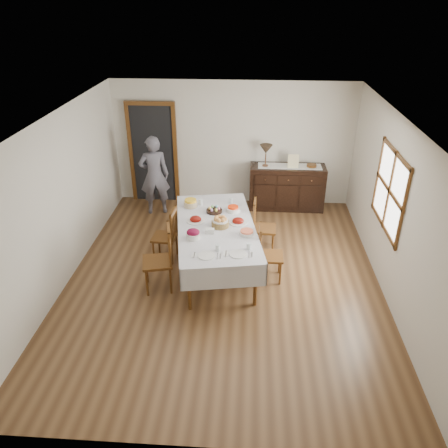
# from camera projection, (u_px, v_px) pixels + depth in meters

# --- Properties ---
(ground) EXTENTS (6.00, 6.00, 0.00)m
(ground) POSITION_uv_depth(u_px,v_px,m) (224.00, 278.00, 7.13)
(ground) COLOR brown
(room_shell) EXTENTS (5.02, 6.02, 2.65)m
(room_shell) POSITION_uv_depth(u_px,v_px,m) (216.00, 174.00, 6.73)
(room_shell) COLOR silver
(room_shell) RESTS_ON ground
(dining_table) EXTENTS (1.61, 2.57, 0.82)m
(dining_table) POSITION_uv_depth(u_px,v_px,m) (216.00, 231.00, 7.03)
(dining_table) COLOR silver
(dining_table) RESTS_ON ground
(chair_left_near) EXTENTS (0.53, 0.53, 1.07)m
(chair_left_near) POSITION_uv_depth(u_px,v_px,m) (161.00, 258.00, 6.66)
(chair_left_near) COLOR #533012
(chair_left_near) RESTS_ON ground
(chair_left_far) EXTENTS (0.43, 0.43, 0.96)m
(chair_left_far) POSITION_uv_depth(u_px,v_px,m) (167.00, 234.00, 7.42)
(chair_left_far) COLOR #533012
(chair_left_far) RESTS_ON ground
(chair_right_near) EXTENTS (0.39, 0.39, 0.94)m
(chair_right_near) POSITION_uv_depth(u_px,v_px,m) (268.00, 253.00, 6.91)
(chair_right_near) COLOR #533012
(chair_right_near) RESTS_ON ground
(chair_right_far) EXTENTS (0.42, 0.42, 0.97)m
(chair_right_far) POSITION_uv_depth(u_px,v_px,m) (261.00, 226.00, 7.68)
(chair_right_far) COLOR #533012
(chair_right_far) RESTS_ON ground
(sideboard) EXTENTS (1.56, 0.57, 0.94)m
(sideboard) POSITION_uv_depth(u_px,v_px,m) (287.00, 187.00, 9.22)
(sideboard) COLOR black
(sideboard) RESTS_ON ground
(person) EXTENTS (0.62, 0.48, 1.76)m
(person) POSITION_uv_depth(u_px,v_px,m) (154.00, 173.00, 8.83)
(person) COLOR #56535E
(person) RESTS_ON ground
(bread_basket) EXTENTS (0.28, 0.28, 0.17)m
(bread_basket) POSITION_uv_depth(u_px,v_px,m) (220.00, 222.00, 6.93)
(bread_basket) COLOR brown
(bread_basket) RESTS_ON dining_table
(egg_basket) EXTENTS (0.27, 0.27, 0.10)m
(egg_basket) POSITION_uv_depth(u_px,v_px,m) (214.00, 210.00, 7.39)
(egg_basket) COLOR black
(egg_basket) RESTS_ON dining_table
(ham_platter_a) EXTENTS (0.29, 0.29, 0.11)m
(ham_platter_a) POSITION_uv_depth(u_px,v_px,m) (196.00, 220.00, 7.10)
(ham_platter_a) COLOR silver
(ham_platter_a) RESTS_ON dining_table
(ham_platter_b) EXTENTS (0.29, 0.29, 0.11)m
(ham_platter_b) POSITION_uv_depth(u_px,v_px,m) (238.00, 221.00, 7.05)
(ham_platter_b) COLOR silver
(ham_platter_b) RESTS_ON dining_table
(beet_bowl) EXTENTS (0.21, 0.21, 0.16)m
(beet_bowl) POSITION_uv_depth(u_px,v_px,m) (193.00, 234.00, 6.59)
(beet_bowl) COLOR silver
(beet_bowl) RESTS_ON dining_table
(carrot_bowl) EXTENTS (0.24, 0.24, 0.09)m
(carrot_bowl) POSITION_uv_depth(u_px,v_px,m) (233.00, 209.00, 7.42)
(carrot_bowl) COLOR silver
(carrot_bowl) RESTS_ON dining_table
(pineapple_bowl) EXTENTS (0.23, 0.23, 0.13)m
(pineapple_bowl) POSITION_uv_depth(u_px,v_px,m) (191.00, 203.00, 7.57)
(pineapple_bowl) COLOR tan
(pineapple_bowl) RESTS_ON dining_table
(casserole_dish) EXTENTS (0.22, 0.22, 0.08)m
(casserole_dish) POSITION_uv_depth(u_px,v_px,m) (247.00, 233.00, 6.71)
(casserole_dish) COLOR silver
(casserole_dish) RESTS_ON dining_table
(butter_dish) EXTENTS (0.15, 0.11, 0.07)m
(butter_dish) POSITION_uv_depth(u_px,v_px,m) (210.00, 231.00, 6.76)
(butter_dish) COLOR silver
(butter_dish) RESTS_ON dining_table
(setting_left) EXTENTS (0.44, 0.31, 0.10)m
(setting_left) POSITION_uv_depth(u_px,v_px,m) (210.00, 253.00, 6.22)
(setting_left) COLOR silver
(setting_left) RESTS_ON dining_table
(setting_right) EXTENTS (0.44, 0.31, 0.10)m
(setting_right) POSITION_uv_depth(u_px,v_px,m) (241.00, 251.00, 6.26)
(setting_right) COLOR silver
(setting_right) RESTS_ON dining_table
(glass_far_a) EXTENTS (0.07, 0.07, 0.11)m
(glass_far_a) POSITION_uv_depth(u_px,v_px,m) (201.00, 202.00, 7.64)
(glass_far_a) COLOR silver
(glass_far_a) RESTS_ON dining_table
(glass_far_b) EXTENTS (0.06, 0.06, 0.10)m
(glass_far_b) POSITION_uv_depth(u_px,v_px,m) (231.00, 200.00, 7.70)
(glass_far_b) COLOR silver
(glass_far_b) RESTS_ON dining_table
(runner) EXTENTS (1.30, 0.35, 0.01)m
(runner) POSITION_uv_depth(u_px,v_px,m) (290.00, 166.00, 9.01)
(runner) COLOR silver
(runner) RESTS_ON sideboard
(table_lamp) EXTENTS (0.26, 0.26, 0.46)m
(table_lamp) POSITION_uv_depth(u_px,v_px,m) (266.00, 150.00, 8.84)
(table_lamp) COLOR brown
(table_lamp) RESTS_ON sideboard
(picture_frame) EXTENTS (0.22, 0.08, 0.28)m
(picture_frame) POSITION_uv_depth(u_px,v_px,m) (293.00, 161.00, 8.87)
(picture_frame) COLOR beige
(picture_frame) RESTS_ON sideboard
(deco_bowl) EXTENTS (0.20, 0.20, 0.06)m
(deco_bowl) POSITION_uv_depth(u_px,v_px,m) (312.00, 166.00, 8.95)
(deco_bowl) COLOR #533012
(deco_bowl) RESTS_ON sideboard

